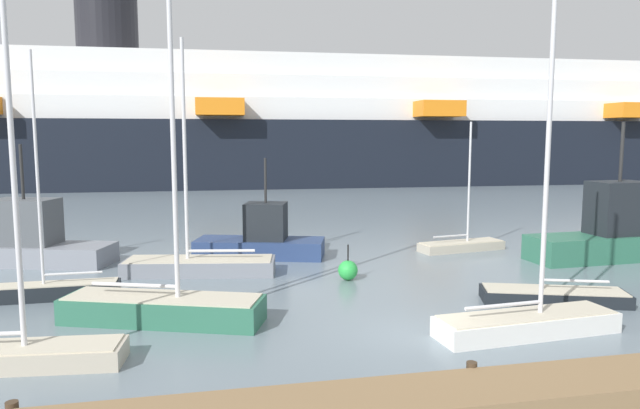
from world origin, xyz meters
name	(u,v)px	position (x,y,z in m)	size (l,w,h in m)	color
ground_plane	(416,335)	(0.00, 0.00, 0.00)	(600.00, 600.00, 0.00)	slate
dock_pier	(492,394)	(0.00, -4.32, 0.23)	(23.73, 1.93, 0.55)	olive
sailboat_0	(54,287)	(-10.92, 6.00, 0.42)	(4.29, 1.06, 8.42)	black
sailboat_1	(6,347)	(-10.58, -0.12, 0.51)	(5.66, 1.80, 10.71)	#BCB29E
sailboat_3	(461,244)	(6.63, 10.98, 0.31)	(4.50, 1.91, 6.29)	#BCB29E
sailboat_4	(200,263)	(-6.00, 8.66, 0.45)	(6.28, 2.78, 9.42)	gray
sailboat_5	(527,318)	(3.09, -0.59, 0.49)	(5.46, 1.79, 10.38)	white
sailboat_6	(553,291)	(5.71, 2.08, 0.40)	(4.92, 2.79, 9.02)	black
sailboat_7	(163,304)	(-7.07, 2.63, 0.57)	(6.24, 3.58, 11.79)	#2D6B51
fishing_boat_0	(612,233)	(12.47, 7.74, 1.19)	(7.73, 2.52, 6.23)	#2D6B51
fishing_boat_1	(262,239)	(-3.16, 11.49, 0.84)	(6.25, 3.66, 4.60)	navy
fishing_boat_2	(30,241)	(-13.27, 12.05, 1.03)	(7.14, 4.06, 5.26)	gray
channel_buoy_0	(348,270)	(-0.32, 6.45, 0.39)	(0.77, 0.77, 1.41)	green
channel_buoy_2	(594,235)	(14.65, 11.80, 0.36)	(0.71, 0.71, 1.53)	green
cruise_ship	(316,127)	(7.99, 54.41, 6.74)	(134.63, 24.43, 21.32)	black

